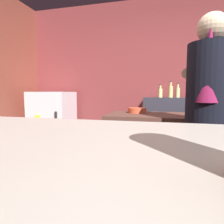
# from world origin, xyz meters

# --- Properties ---
(wall_back) EXTENTS (5.20, 0.10, 2.70)m
(wall_back) POSITION_xyz_m (0.00, 2.20, 1.35)
(wall_back) COLOR brown
(wall_back) RESTS_ON ground
(prep_counter) EXTENTS (2.10, 0.60, 0.91)m
(prep_counter) POSITION_xyz_m (0.35, 0.76, 0.46)
(prep_counter) COLOR brown
(prep_counter) RESTS_ON ground
(back_shelf) EXTENTS (0.84, 0.36, 1.06)m
(back_shelf) POSITION_xyz_m (-0.01, 1.92, 0.53)
(back_shelf) COLOR #31313C
(back_shelf) RESTS_ON ground
(mini_fridge) EXTENTS (0.69, 0.58, 1.15)m
(mini_fridge) POSITION_xyz_m (-2.01, 1.75, 0.58)
(mini_fridge) COLOR white
(mini_fridge) RESTS_ON ground
(bartender) EXTENTS (0.50, 0.55, 1.71)m
(bartender) POSITION_xyz_m (0.19, 0.31, 0.99)
(bartender) COLOR #282F30
(bartender) RESTS_ON ground
(mixing_bowl) EXTENTS (0.20, 0.20, 0.06)m
(mixing_bowl) POSITION_xyz_m (-0.41, 0.87, 0.94)
(mixing_bowl) COLOR #CD5132
(mixing_bowl) RESTS_ON prep_counter
(bottle_hot_sauce) EXTENTS (0.07, 0.07, 0.23)m
(bottle_hot_sauce) POSITION_xyz_m (0.09, 2.02, 1.15)
(bottle_hot_sauce) COLOR #C9CA87
(bottle_hot_sauce) RESTS_ON back_shelf
(bottle_soy) EXTENTS (0.07, 0.07, 0.21)m
(bottle_soy) POSITION_xyz_m (-0.18, 1.91, 1.14)
(bottle_soy) COLOR #D5D082
(bottle_soy) RESTS_ON back_shelf
(bottle_vinegar) EXTENTS (0.07, 0.07, 0.26)m
(bottle_vinegar) POSITION_xyz_m (-0.02, 1.93, 1.16)
(bottle_vinegar) COLOR #CBCA79
(bottle_vinegar) RESTS_ON back_shelf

